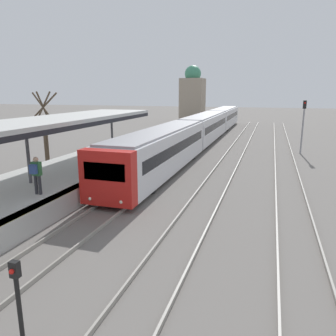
{
  "coord_description": "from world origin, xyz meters",
  "views": [
    {
      "loc": [
        6.91,
        0.35,
        5.36
      ],
      "look_at": [
        2.03,
        15.91,
        1.55
      ],
      "focal_mm": 35.0,
      "sensor_mm": 36.0,
      "label": 1
    }
  ],
  "objects_px": {
    "person_on_platform": "(36,173)",
    "train_near": "(205,127)",
    "signal_post_near": "(18,295)",
    "signal_mast_far": "(303,120)"
  },
  "relations": [
    {
      "from": "train_near",
      "to": "signal_mast_far",
      "type": "relative_size",
      "value": 9.87
    },
    {
      "from": "signal_mast_far",
      "to": "train_near",
      "type": "bearing_deg",
      "value": 153.75
    },
    {
      "from": "person_on_platform",
      "to": "signal_mast_far",
      "type": "height_order",
      "value": "signal_mast_far"
    },
    {
      "from": "person_on_platform",
      "to": "signal_mast_far",
      "type": "distance_m",
      "value": 22.91
    },
    {
      "from": "train_near",
      "to": "signal_mast_far",
      "type": "distance_m",
      "value": 10.75
    },
    {
      "from": "signal_post_near",
      "to": "person_on_platform",
      "type": "bearing_deg",
      "value": 125.8
    },
    {
      "from": "person_on_platform",
      "to": "train_near",
      "type": "xyz_separation_m",
      "value": [
        2.6,
        24.1,
        -0.33
      ]
    },
    {
      "from": "person_on_platform",
      "to": "train_near",
      "type": "distance_m",
      "value": 24.25
    },
    {
      "from": "signal_post_near",
      "to": "signal_mast_far",
      "type": "bearing_deg",
      "value": 73.89
    },
    {
      "from": "person_on_platform",
      "to": "signal_post_near",
      "type": "height_order",
      "value": "person_on_platform"
    }
  ]
}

